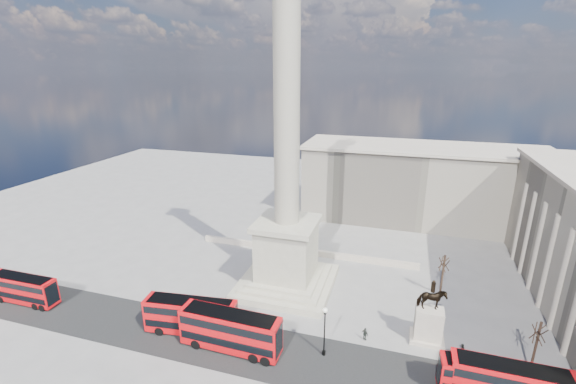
# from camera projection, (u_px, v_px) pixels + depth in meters

# --- Properties ---
(ground) EXTENTS (180.00, 180.00, 0.00)m
(ground) POSITION_uv_depth(u_px,v_px,m) (277.00, 303.00, 55.64)
(ground) COLOR gray
(ground) RESTS_ON ground
(asphalt_road) EXTENTS (120.00, 9.00, 0.01)m
(asphalt_road) POSITION_uv_depth(u_px,v_px,m) (290.00, 357.00, 45.15)
(asphalt_road) COLOR #272727
(asphalt_road) RESTS_ON ground
(nelsons_column) EXTENTS (14.00, 14.00, 49.85)m
(nelsons_column) POSITION_uv_depth(u_px,v_px,m) (287.00, 208.00, 56.24)
(nelsons_column) COLOR #B7B199
(nelsons_column) RESTS_ON ground
(balustrade_wall) EXTENTS (40.00, 0.60, 1.10)m
(balustrade_wall) POSITION_uv_depth(u_px,v_px,m) (305.00, 251.00, 70.05)
(balustrade_wall) COLOR #BFB19E
(balustrade_wall) RESTS_ON ground
(building_northeast) EXTENTS (51.00, 17.00, 16.60)m
(building_northeast) POSITION_uv_depth(u_px,v_px,m) (421.00, 184.00, 84.00)
(building_northeast) COLOR #BCB19A
(building_northeast) RESTS_ON ground
(red_bus_a) EXTENTS (11.92, 4.05, 4.74)m
(red_bus_a) POSITION_uv_depth(u_px,v_px,m) (191.00, 316.00, 48.62)
(red_bus_a) COLOR red
(red_bus_a) RESTS_ON ground
(red_bus_b) EXTENTS (12.35, 3.13, 4.98)m
(red_bus_b) POSITION_uv_depth(u_px,v_px,m) (231.00, 331.00, 45.68)
(red_bus_b) COLOR red
(red_bus_b) RESTS_ON ground
(red_bus_c) EXTENTS (11.25, 2.75, 4.55)m
(red_bus_c) POSITION_uv_depth(u_px,v_px,m) (511.00, 384.00, 38.23)
(red_bus_c) COLOR red
(red_bus_c) RESTS_ON ground
(red_bus_d) EXTENTS (10.39, 3.09, 4.16)m
(red_bus_d) POSITION_uv_depth(u_px,v_px,m) (493.00, 381.00, 38.94)
(red_bus_d) COLOR red
(red_bus_d) RESTS_ON ground
(red_bus_e) EXTENTS (10.32, 2.56, 4.17)m
(red_bus_e) POSITION_uv_depth(u_px,v_px,m) (24.00, 289.00, 55.10)
(red_bus_e) COLOR red
(red_bus_e) RESTS_ON ground
(victorian_lamp) EXTENTS (0.55, 0.55, 6.42)m
(victorian_lamp) POSITION_uv_depth(u_px,v_px,m) (325.00, 328.00, 44.40)
(victorian_lamp) COLOR black
(victorian_lamp) RESTS_ON ground
(equestrian_statue) EXTENTS (4.06, 3.05, 8.45)m
(equestrian_statue) POSITION_uv_depth(u_px,v_px,m) (429.00, 320.00, 47.10)
(equestrian_statue) COLOR #BFB19E
(equestrian_statue) RESTS_ON ground
(bare_tree_near) EXTENTS (1.62, 1.62, 7.09)m
(bare_tree_near) POSITION_uv_depth(u_px,v_px,m) (539.00, 331.00, 41.01)
(bare_tree_near) COLOR #332319
(bare_tree_near) RESTS_ON ground
(bare_tree_mid) EXTENTS (1.82, 1.82, 6.90)m
(bare_tree_mid) POSITION_uv_depth(u_px,v_px,m) (444.00, 262.00, 55.94)
(bare_tree_mid) COLOR #332319
(bare_tree_mid) RESTS_ON ground
(pedestrian_walking) EXTENTS (0.70, 0.59, 1.65)m
(pedestrian_walking) POSITION_uv_depth(u_px,v_px,m) (485.00, 369.00, 42.22)
(pedestrian_walking) COLOR #252923
(pedestrian_walking) RESTS_ON ground
(pedestrian_standing) EXTENTS (0.92, 0.83, 1.56)m
(pedestrian_standing) POSITION_uv_depth(u_px,v_px,m) (462.00, 350.00, 45.21)
(pedestrian_standing) COLOR #252923
(pedestrian_standing) RESTS_ON ground
(pedestrian_crossing) EXTENTS (1.06, 0.93, 1.72)m
(pedestrian_crossing) POSITION_uv_depth(u_px,v_px,m) (365.00, 334.00, 47.79)
(pedestrian_crossing) COLOR #252923
(pedestrian_crossing) RESTS_ON ground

